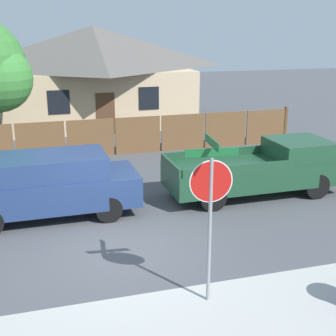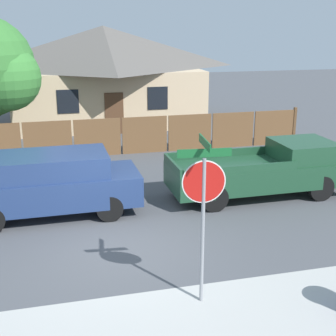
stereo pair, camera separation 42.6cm
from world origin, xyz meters
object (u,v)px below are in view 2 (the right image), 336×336
orange_pickup (265,170)px  stop_sign (204,194)px  house (104,73)px  red_suv (49,182)px

orange_pickup → stop_sign: size_ratio=1.71×
house → orange_pickup: 13.60m
house → orange_pickup: bearing=-75.7°
house → red_suv: size_ratio=2.10×
red_suv → orange_pickup: size_ratio=0.89×
orange_pickup → stop_sign: (-3.70, -5.07, 1.36)m
orange_pickup → stop_sign: bearing=-126.6°
house → stop_sign: size_ratio=3.21×
orange_pickup → stop_sign: 6.43m
house → stop_sign: (-0.37, -18.14, -0.42)m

